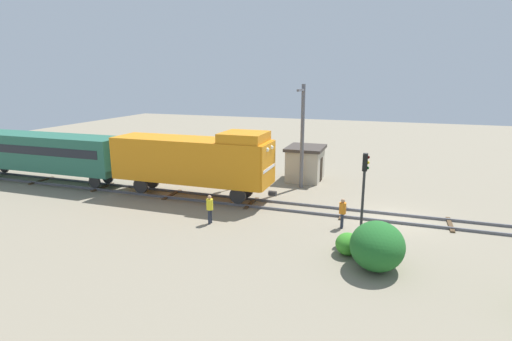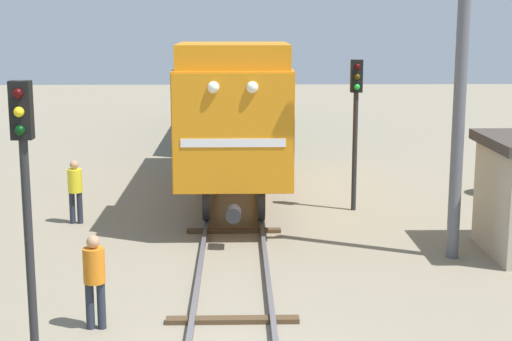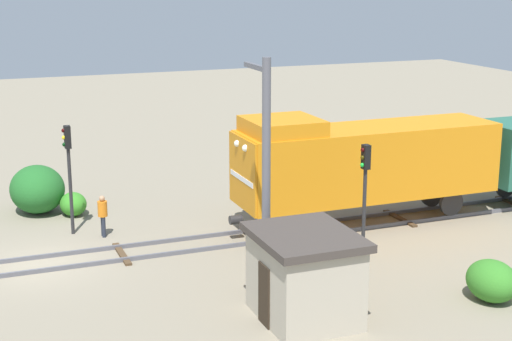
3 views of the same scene
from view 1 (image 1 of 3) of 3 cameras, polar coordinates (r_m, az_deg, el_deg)
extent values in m
plane|color=gray|center=(25.20, 19.17, -6.60)|extent=(108.33, 108.33, 0.00)
cube|color=#595960|center=(24.49, 19.17, -6.98)|extent=(0.10, 72.22, 0.16)
cube|color=#595960|center=(25.86, 19.19, -5.91)|extent=(0.10, 72.22, 0.16)
cube|color=#4C3823|center=(25.42, 26.00, -6.96)|extent=(2.40, 0.24, 0.09)
cube|color=#4C3823|center=(25.31, 12.33, -5.96)|extent=(2.40, 0.24, 0.09)
cube|color=#4C3823|center=(26.60, -0.68, -4.69)|extent=(2.40, 0.24, 0.09)
cube|color=#4C3823|center=(29.10, -11.92, -3.39)|extent=(2.40, 0.24, 0.09)
cube|color=#4C3823|center=(32.53, -21.08, -2.23)|extent=(2.40, 0.24, 0.09)
cube|color=#4C3823|center=(36.64, -28.32, -1.27)|extent=(2.40, 0.24, 0.09)
cube|color=orange|center=(27.66, -9.27, 1.56)|extent=(2.90, 11.00, 2.90)
cube|color=orange|center=(25.74, -1.72, 4.81)|extent=(2.75, 2.80, 0.60)
cube|color=orange|center=(25.53, 1.77, 0.75)|extent=(2.84, 0.10, 2.84)
cube|color=white|center=(25.57, 1.85, 0.30)|extent=(2.46, 0.06, 0.20)
sphere|color=white|center=(24.88, 1.59, 3.00)|extent=(0.28, 0.28, 0.28)
sphere|color=white|center=(25.73, 2.20, 3.34)|extent=(0.28, 0.28, 0.28)
cylinder|color=#262628|center=(25.92, 2.38, -3.30)|extent=(0.36, 0.50, 0.36)
cylinder|color=#262628|center=(25.99, -2.64, -3.60)|extent=(0.18, 1.10, 1.10)
cylinder|color=#262628|center=(27.27, -1.52, -2.77)|extent=(0.18, 1.10, 1.10)
cylinder|color=#262628|center=(29.44, -16.16, -2.09)|extent=(0.18, 1.10, 1.10)
cylinder|color=#262628|center=(30.58, -14.62, -1.42)|extent=(0.18, 1.10, 1.10)
cube|color=#26604C|center=(35.75, -28.12, 2.41)|extent=(2.80, 14.00, 2.70)
cube|color=black|center=(35.70, -28.18, 2.97)|extent=(2.84, 12.88, 0.64)
cylinder|color=#262628|center=(31.89, -22.05, -1.51)|extent=(0.16, 0.96, 0.96)
cylinder|color=#262628|center=(32.95, -20.43, -0.91)|extent=(0.16, 0.96, 0.96)
cylinder|color=#262628|center=(40.60, -32.32, 0.41)|extent=(0.16, 0.96, 0.96)
cylinder|color=#262628|center=(21.50, 15.03, -3.48)|extent=(0.14, 0.14, 4.45)
cube|color=black|center=(21.07, 15.32, 1.15)|extent=(0.32, 0.24, 0.90)
sphere|color=#390606|center=(21.01, 15.75, 1.84)|extent=(0.16, 0.16, 0.16)
sphere|color=yellow|center=(21.07, 15.70, 1.09)|extent=(0.16, 0.16, 0.16)
sphere|color=black|center=(21.13, 15.65, 0.35)|extent=(0.16, 0.16, 0.16)
cylinder|color=#262628|center=(29.93, -2.67, 1.48)|extent=(0.14, 0.14, 4.26)
cube|color=black|center=(29.63, -2.70, 4.65)|extent=(0.32, 0.24, 0.90)
sphere|color=#390606|center=(29.54, -2.45, 5.16)|extent=(0.16, 0.16, 0.16)
sphere|color=#3C3306|center=(29.58, -2.45, 4.62)|extent=(0.16, 0.16, 0.16)
sphere|color=green|center=(29.63, -2.44, 4.08)|extent=(0.16, 0.16, 0.16)
cylinder|color=#262B38|center=(22.82, 12.15, -7.10)|extent=(0.15, 0.15, 0.85)
cylinder|color=#262B38|center=(23.00, 12.22, -6.93)|extent=(0.15, 0.15, 0.85)
cylinder|color=orange|center=(22.67, 12.27, -5.27)|extent=(0.38, 0.38, 0.62)
sphere|color=tan|center=(22.54, 12.33, -4.25)|extent=(0.23, 0.23, 0.23)
cylinder|color=#262B38|center=(23.10, -6.69, -6.63)|extent=(0.15, 0.15, 0.85)
cylinder|color=#262B38|center=(23.26, -6.48, -6.47)|extent=(0.15, 0.15, 0.85)
cylinder|color=yellow|center=(22.94, -6.63, -4.82)|extent=(0.38, 0.38, 0.62)
sphere|color=tan|center=(22.81, -6.66, -3.81)|extent=(0.23, 0.23, 0.23)
cylinder|color=#595960|center=(29.81, 6.62, 4.74)|extent=(0.28, 0.28, 7.72)
cube|color=#595960|center=(28.62, 6.41, 11.35)|extent=(1.80, 0.16, 0.16)
cube|color=#B2A893|center=(32.74, 7.05, 0.85)|extent=(3.20, 2.60, 2.50)
cube|color=#3F3833|center=(32.48, 7.12, 3.21)|extent=(3.50, 2.90, 0.24)
cube|color=#2D2319|center=(32.57, 9.30, 0.17)|extent=(0.80, 0.06, 1.90)
ellipsoid|color=#368726|center=(19.75, 12.96, -10.17)|extent=(1.40, 1.15, 1.02)
ellipsoid|color=#347D26|center=(35.54, -2.38, 0.98)|extent=(1.85, 1.51, 1.34)
ellipsoid|color=#216226|center=(18.51, 16.93, -10.25)|extent=(2.89, 2.36, 2.10)
camera|label=2|loc=(26.38, 43.11, 3.45)|focal=55.00mm
camera|label=3|loc=(51.50, 23.07, 14.50)|focal=55.00mm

